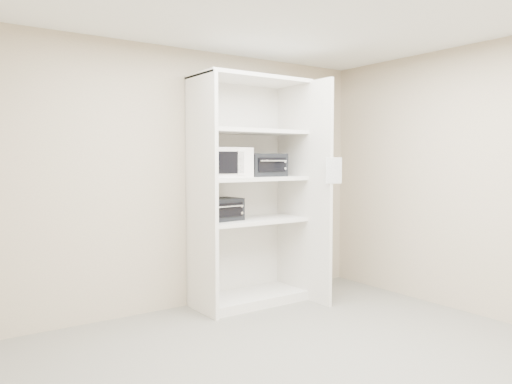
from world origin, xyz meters
TOP-DOWN VIEW (x-y plane):
  - floor at (0.00, 0.00)m, footprint 4.50×4.00m
  - wall_back at (0.00, 2.00)m, footprint 4.50×0.02m
  - wall_right at (2.25, 0.00)m, footprint 0.02×4.00m
  - shelving_unit at (0.67, 1.70)m, footprint 1.24×0.92m
  - microwave at (0.31, 1.75)m, footprint 0.52×0.39m
  - toaster_oven_upper at (0.81, 1.72)m, footprint 0.44×0.33m
  - toaster_oven_lower at (0.27, 1.75)m, footprint 0.44×0.35m
  - paper_sign at (1.25, 1.07)m, footprint 0.21×0.01m

SIDE VIEW (x-z plane):
  - floor at x=0.00m, z-range -0.01..0.01m
  - toaster_oven_lower at x=0.27m, z-range 0.92..1.15m
  - shelving_unit at x=0.67m, z-range -0.08..2.34m
  - wall_back at x=0.00m, z-range 0.00..2.70m
  - wall_right at x=2.25m, z-range 0.00..2.70m
  - paper_sign at x=1.25m, z-range 1.31..1.57m
  - toaster_oven_upper at x=0.81m, z-range 1.37..1.62m
  - microwave at x=0.31m, z-range 1.37..1.68m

